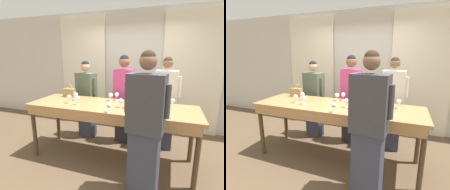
# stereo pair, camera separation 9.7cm
# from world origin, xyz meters

# --- Properties ---
(ground_plane) EXTENTS (18.00, 18.00, 0.00)m
(ground_plane) POSITION_xyz_m (0.00, 0.00, 0.00)
(ground_plane) COLOR brown
(wall_back) EXTENTS (12.00, 0.06, 2.80)m
(wall_back) POSITION_xyz_m (0.00, 1.65, 1.40)
(wall_back) COLOR beige
(wall_back) RESTS_ON ground_plane
(curtain_panel_left) EXTENTS (1.24, 0.03, 2.69)m
(curtain_panel_left) POSITION_xyz_m (-1.32, 1.59, 1.34)
(curtain_panel_left) COLOR #EFE5C6
(curtain_panel_left) RESTS_ON ground_plane
(curtain_panel_right) EXTENTS (1.24, 0.03, 2.69)m
(curtain_panel_right) POSITION_xyz_m (1.32, 1.59, 1.34)
(curtain_panel_right) COLOR #EFE5C6
(curtain_panel_right) RESTS_ON ground_plane
(tasting_bar) EXTENTS (2.75, 0.83, 0.97)m
(tasting_bar) POSITION_xyz_m (0.00, -0.03, 0.88)
(tasting_bar) COLOR #B27F4C
(tasting_bar) RESTS_ON ground_plane
(wine_bottle) EXTENTS (0.07, 0.07, 0.33)m
(wine_bottle) POSITION_xyz_m (0.85, 0.05, 1.10)
(wine_bottle) COLOR black
(wine_bottle) RESTS_ON tasting_bar
(handbag) EXTENTS (0.23, 0.10, 0.25)m
(handbag) POSITION_xyz_m (-0.94, 0.27, 1.06)
(handbag) COLOR #997A4C
(handbag) RESTS_ON tasting_bar
(wine_glass_front_left) EXTENTS (0.08, 0.08, 0.14)m
(wine_glass_front_left) POSITION_xyz_m (-0.69, 0.08, 1.07)
(wine_glass_front_left) COLOR white
(wine_glass_front_left) RESTS_ON tasting_bar
(wine_glass_front_mid) EXTENTS (0.08, 0.08, 0.14)m
(wine_glass_front_mid) POSITION_xyz_m (0.01, 0.33, 1.07)
(wine_glass_front_mid) COLOR white
(wine_glass_front_mid) RESTS_ON tasting_bar
(wine_glass_front_right) EXTENTS (0.08, 0.08, 0.14)m
(wine_glass_front_right) POSITION_xyz_m (-0.52, -0.14, 1.07)
(wine_glass_front_right) COLOR white
(wine_glass_front_right) RESTS_ON tasting_bar
(wine_glass_center_left) EXTENTS (0.08, 0.08, 0.14)m
(wine_glass_center_left) POSITION_xyz_m (-0.09, 0.25, 1.07)
(wine_glass_center_left) COLOR white
(wine_glass_center_left) RESTS_ON tasting_bar
(wine_glass_center_mid) EXTENTS (0.08, 0.08, 0.14)m
(wine_glass_center_mid) POSITION_xyz_m (0.10, -0.35, 1.07)
(wine_glass_center_mid) COLOR white
(wine_glass_center_mid) RESTS_ON tasting_bar
(wine_glass_center_right) EXTENTS (0.08, 0.08, 0.14)m
(wine_glass_center_right) POSITION_xyz_m (0.19, -0.07, 1.07)
(wine_glass_center_right) COLOR white
(wine_glass_center_right) RESTS_ON tasting_bar
(wine_glass_back_left) EXTENTS (0.08, 0.08, 0.14)m
(wine_glass_back_left) POSITION_xyz_m (0.29, -0.07, 1.07)
(wine_glass_back_left) COLOR white
(wine_glass_back_left) RESTS_ON tasting_bar
(wine_glass_back_mid) EXTENTS (0.08, 0.08, 0.14)m
(wine_glass_back_mid) POSITION_xyz_m (0.74, -0.26, 1.07)
(wine_glass_back_mid) COLOR white
(wine_glass_back_mid) RESTS_ON tasting_bar
(wine_glass_back_right) EXTENTS (0.08, 0.08, 0.14)m
(wine_glass_back_right) POSITION_xyz_m (0.96, 0.18, 1.07)
(wine_glass_back_right) COLOR white
(wine_glass_back_right) RESTS_ON tasting_bar
(wine_glass_near_host) EXTENTS (0.08, 0.08, 0.14)m
(wine_glass_near_host) POSITION_xyz_m (-0.70, -0.12, 1.07)
(wine_glass_near_host) COLOR white
(wine_glass_near_host) RESTS_ON tasting_bar
(napkin) EXTENTS (0.15, 0.15, 0.00)m
(napkin) POSITION_xyz_m (0.41, -0.30, 0.98)
(napkin) COLOR white
(napkin) RESTS_ON tasting_bar
(guest_olive_jacket) EXTENTS (0.53, 0.33, 1.65)m
(guest_olive_jacket) POSITION_xyz_m (-0.78, 0.68, 0.84)
(guest_olive_jacket) COLOR #383D51
(guest_olive_jacket) RESTS_ON ground_plane
(guest_pink_top) EXTENTS (0.48, 0.27, 1.77)m
(guest_pink_top) POSITION_xyz_m (0.04, 0.68, 0.93)
(guest_pink_top) COLOR #28282D
(guest_pink_top) RESTS_ON ground_plane
(guest_cream_sweater) EXTENTS (0.51, 0.25, 1.74)m
(guest_cream_sweater) POSITION_xyz_m (0.84, 0.68, 0.89)
(guest_cream_sweater) COLOR #383D51
(guest_cream_sweater) RESTS_ON ground_plane
(host_pouring) EXTENTS (0.54, 0.31, 1.83)m
(host_pouring) POSITION_xyz_m (0.66, -0.62, 0.93)
(host_pouring) COLOR #383D51
(host_pouring) RESTS_ON ground_plane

